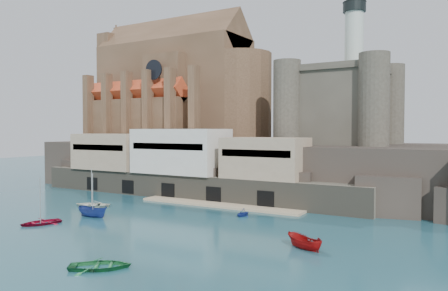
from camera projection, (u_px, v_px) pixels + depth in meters
ground at (137, 224)px, 59.26m from camera, size 300.00×300.00×0.00m
promontory at (262, 167)px, 93.00m from camera, size 100.00×36.00×10.00m
quay at (179, 165)px, 84.07m from camera, size 70.00×12.00×13.05m
church at (179, 92)px, 106.76m from camera, size 47.00×25.93×30.51m
castle_keep at (341, 102)px, 85.68m from camera, size 21.20×21.20×29.30m
boat_0 at (41, 224)px, 59.21m from camera, size 3.99×2.32×5.37m
boat_2 at (93, 217)px, 64.22m from camera, size 2.13×2.08×5.27m
boat_3 at (100, 268)px, 40.23m from camera, size 3.37×3.97×5.69m
boat_5 at (304, 249)px, 46.96m from camera, size 2.40×2.37×4.74m
boat_6 at (92, 207)px, 72.81m from camera, size 2.35×4.51×6.06m
boat_7 at (243, 216)px, 64.83m from camera, size 2.64×1.78×2.88m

